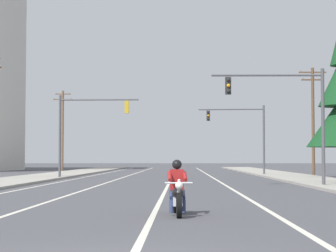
{
  "coord_description": "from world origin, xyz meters",
  "views": [
    {
      "loc": [
        1.01,
        -8.89,
        1.48
      ],
      "look_at": [
        0.37,
        22.95,
        3.11
      ],
      "focal_mm": 68.67,
      "sensor_mm": 36.0,
      "label": 1
    }
  ],
  "objects": [
    {
      "name": "lane_stripe_left",
      "position": [
        -3.56,
        45.0,
        0.0
      ],
      "size": [
        0.16,
        100.0,
        0.01
      ],
      "primitive_type": "cube",
      "color": "beige",
      "rests_on": "ground"
    },
    {
      "name": "utility_pole_left_far",
      "position": [
        -13.17,
        67.59,
        5.18
      ],
      "size": [
        2.38,
        0.26,
        9.64
      ],
      "color": "brown",
      "rests_on": "ground"
    },
    {
      "name": "sidewalk_kerb_right",
      "position": [
        9.76,
        40.0,
        0.07
      ],
      "size": [
        4.4,
        110.0,
        0.14
      ],
      "primitive_type": "cube",
      "color": "#9E998E",
      "rests_on": "ground"
    },
    {
      "name": "lane_stripe_right",
      "position": [
        3.5,
        45.0,
        0.0
      ],
      "size": [
        0.16,
        100.0,
        0.01
      ],
      "primitive_type": "cube",
      "color": "beige",
      "rests_on": "ground"
    },
    {
      "name": "lane_stripe_center",
      "position": [
        0.28,
        45.0,
        0.0
      ],
      "size": [
        0.16,
        100.0,
        0.01
      ],
      "primitive_type": "cube",
      "color": "beige",
      "rests_on": "ground"
    },
    {
      "name": "utility_pole_right_far",
      "position": [
        12.47,
        46.87,
        5.07
      ],
      "size": [
        2.38,
        0.26,
        9.39
      ],
      "color": "brown",
      "rests_on": "ground"
    },
    {
      "name": "sidewalk_kerb_left",
      "position": [
        -9.76,
        40.0,
        0.07
      ],
      "size": [
        4.4,
        110.0,
        0.14
      ],
      "primitive_type": "cube",
      "color": "#9E998E",
      "rests_on": "ground"
    },
    {
      "name": "traffic_signal_near_right",
      "position": [
        6.7,
        24.64,
        4.16
      ],
      "size": [
        5.89,
        0.37,
        6.2
      ],
      "color": "#47474C",
      "rests_on": "ground"
    },
    {
      "name": "traffic_signal_mid_right",
      "position": [
        6.61,
        47.87,
        4.16
      ],
      "size": [
        5.83,
        0.53,
        6.2
      ],
      "color": "#47474C",
      "rests_on": "ground"
    },
    {
      "name": "motorcycle_with_rider",
      "position": [
        0.91,
        8.03,
        0.59
      ],
      "size": [
        0.7,
        2.19,
        1.46
      ],
      "color": "black",
      "rests_on": "ground"
    },
    {
      "name": "lane_stripe_far_left",
      "position": [
        -6.68,
        45.0,
        0.0
      ],
      "size": [
        0.16,
        100.0,
        0.01
      ],
      "primitive_type": "cube",
      "color": "beige",
      "rests_on": "ground"
    },
    {
      "name": "traffic_signal_near_left",
      "position": [
        -6.23,
        38.42,
        4.16
      ],
      "size": [
        5.94,
        0.37,
        6.2
      ],
      "color": "#47474C",
      "rests_on": "ground"
    }
  ]
}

